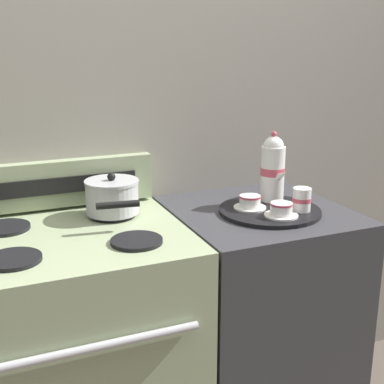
{
  "coord_description": "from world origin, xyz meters",
  "views": [
    {
      "loc": [
        -0.56,
        -1.57,
        1.51
      ],
      "look_at": [
        0.13,
        0.05,
        1.0
      ],
      "focal_mm": 50.0,
      "sensor_mm": 36.0,
      "label": 1
    }
  ],
  "objects_px": {
    "teacup_left": "(281,210)",
    "serving_tray": "(270,211)",
    "saucepan": "(112,196)",
    "teacup_right": "(250,202)",
    "creamer_jug": "(302,199)",
    "teapot": "(273,168)",
    "stove": "(78,366)"
  },
  "relations": [
    {
      "from": "saucepan",
      "to": "teacup_right",
      "type": "relative_size",
      "value": 2.34
    },
    {
      "from": "teacup_left",
      "to": "creamer_jug",
      "type": "xyz_separation_m",
      "value": [
        0.1,
        0.02,
        0.02
      ]
    },
    {
      "from": "stove",
      "to": "saucepan",
      "type": "relative_size",
      "value": 3.5
    },
    {
      "from": "creamer_jug",
      "to": "teapot",
      "type": "bearing_deg",
      "value": 100.73
    },
    {
      "from": "teacup_right",
      "to": "creamer_jug",
      "type": "xyz_separation_m",
      "value": [
        0.15,
        -0.09,
        0.02
      ]
    },
    {
      "from": "teacup_right",
      "to": "creamer_jug",
      "type": "relative_size",
      "value": 1.4
    },
    {
      "from": "saucepan",
      "to": "teacup_left",
      "type": "xyz_separation_m",
      "value": [
        0.51,
        -0.26,
        -0.03
      ]
    },
    {
      "from": "serving_tray",
      "to": "teacup_left",
      "type": "relative_size",
      "value": 3.11
    },
    {
      "from": "saucepan",
      "to": "creamer_jug",
      "type": "distance_m",
      "value": 0.65
    },
    {
      "from": "stove",
      "to": "teapot",
      "type": "distance_m",
      "value": 0.96
    },
    {
      "from": "teacup_left",
      "to": "serving_tray",
      "type": "bearing_deg",
      "value": 85.24
    },
    {
      "from": "saucepan",
      "to": "teacup_right",
      "type": "height_order",
      "value": "saucepan"
    },
    {
      "from": "teacup_left",
      "to": "teacup_right",
      "type": "distance_m",
      "value": 0.13
    },
    {
      "from": "creamer_jug",
      "to": "teacup_right",
      "type": "bearing_deg",
      "value": 147.93
    },
    {
      "from": "serving_tray",
      "to": "creamer_jug",
      "type": "bearing_deg",
      "value": -34.68
    },
    {
      "from": "teacup_right",
      "to": "creamer_jug",
      "type": "height_order",
      "value": "creamer_jug"
    },
    {
      "from": "teacup_right",
      "to": "saucepan",
      "type": "bearing_deg",
      "value": 162.29
    },
    {
      "from": "saucepan",
      "to": "teacup_right",
      "type": "distance_m",
      "value": 0.48
    },
    {
      "from": "teacup_right",
      "to": "serving_tray",
      "type": "bearing_deg",
      "value": -28.05
    },
    {
      "from": "serving_tray",
      "to": "saucepan",
      "type": "bearing_deg",
      "value": 160.97
    },
    {
      "from": "stove",
      "to": "creamer_jug",
      "type": "bearing_deg",
      "value": -7.59
    },
    {
      "from": "teacup_left",
      "to": "teacup_right",
      "type": "relative_size",
      "value": 1.0
    },
    {
      "from": "stove",
      "to": "creamer_jug",
      "type": "height_order",
      "value": "creamer_jug"
    },
    {
      "from": "teacup_left",
      "to": "stove",
      "type": "bearing_deg",
      "value": 169.47
    },
    {
      "from": "saucepan",
      "to": "creamer_jug",
      "type": "relative_size",
      "value": 3.28
    },
    {
      "from": "teacup_left",
      "to": "teapot",
      "type": "bearing_deg",
      "value": 68.82
    },
    {
      "from": "saucepan",
      "to": "teacup_right",
      "type": "bearing_deg",
      "value": -17.71
    },
    {
      "from": "stove",
      "to": "teacup_right",
      "type": "bearing_deg",
      "value": -0.9
    },
    {
      "from": "teacup_left",
      "to": "creamer_jug",
      "type": "height_order",
      "value": "creamer_jug"
    },
    {
      "from": "serving_tray",
      "to": "teacup_left",
      "type": "distance_m",
      "value": 0.09
    },
    {
      "from": "serving_tray",
      "to": "teacup_right",
      "type": "relative_size",
      "value": 3.11
    },
    {
      "from": "serving_tray",
      "to": "stove",
      "type": "bearing_deg",
      "value": 176.46
    }
  ]
}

